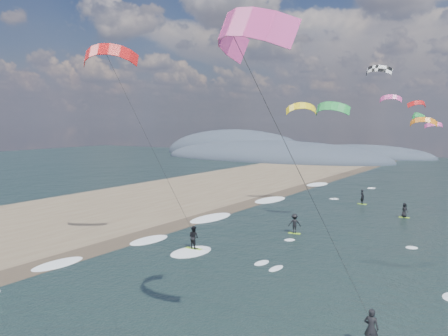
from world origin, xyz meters
The scene contains 9 objects.
ground centered at (0.00, 0.00, 0.00)m, with size 260.00×260.00×0.00m, color black.
sand_strip centered at (-24.00, 10.00, 0.00)m, with size 26.00×240.00×0.00m, color brown.
wet_sand_strip centered at (-12.00, 10.00, 0.00)m, with size 3.00×240.00×0.00m, color #382D23.
coastal_hills centered at (-44.84, 107.86, 0.00)m, with size 80.00×41.00×15.00m.
kitesurfer_near_a centered at (8.29, -0.76, 11.39)m, with size 7.98×9.49×14.90m.
kitesurfer_near_b centered at (-7.80, 10.20, 10.91)m, with size 7.29×8.89×16.26m.
far_kitesurfers centered at (1.12, 30.83, 0.89)m, with size 8.23×20.01×1.83m.
bg_kite_field centered at (-0.06, 60.53, 12.35)m, with size 12.43×65.16×8.52m.
shoreline_surf centered at (-10.80, 14.75, 0.00)m, with size 2.40×79.40×0.11m.
Camera 1 is at (17.13, -17.78, 10.39)m, focal length 40.00 mm.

